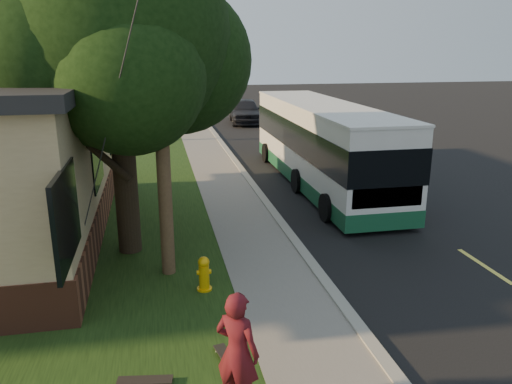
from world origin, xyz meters
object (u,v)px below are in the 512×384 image
(dumpster, at_px, (30,198))
(distant_car, at_px, (245,111))
(skateboarder, at_px, (237,352))
(skateboard_spare, at_px, (145,381))
(fire_hydrant, at_px, (204,274))
(skateboard_main, at_px, (227,358))
(transit_bus, at_px, (321,142))
(bare_tree_near, at_px, (152,102))
(leafy_tree, at_px, (117,38))
(bare_tree_far, at_px, (159,88))
(utility_pole, at_px, (158,64))
(traffic_signal, at_px, (199,70))

(dumpster, relative_size, distant_car, 0.38)
(skateboarder, distance_m, skateboard_spare, 1.73)
(fire_hydrant, height_order, skateboard_main, fire_hydrant)
(transit_bus, relative_size, distant_car, 2.26)
(skateboarder, relative_size, dumpster, 0.97)
(fire_hydrant, xyz_separation_m, bare_tree_near, (-0.90, 18.00, 1.72))
(leafy_tree, relative_size, bare_tree_near, 1.81)
(transit_bus, height_order, skateboard_spare, transit_bus)
(leafy_tree, bearing_deg, distant_car, 72.36)
(bare_tree_far, bearing_deg, utility_pole, -90.60)
(leafy_tree, bearing_deg, utility_pole, -62.40)
(bare_tree_near, height_order, transit_bus, bare_tree_near)
(traffic_signal, distance_m, transit_bus, 26.33)
(leafy_tree, bearing_deg, dumpster, 137.08)
(utility_pole, bearing_deg, traffic_signal, 83.42)
(transit_bus, xyz_separation_m, skateboarder, (-5.06, -11.47, -0.64))
(traffic_signal, bearing_deg, distant_car, -77.96)
(leafy_tree, xyz_separation_m, traffic_signal, (4.67, 31.35, -2.00))
(skateboard_main, bearing_deg, skateboard_spare, -165.45)
(traffic_signal, relative_size, skateboard_spare, 6.44)
(bare_tree_near, bearing_deg, traffic_signal, 75.96)
(bare_tree_near, bearing_deg, skateboard_spare, -90.80)
(distant_car, bearing_deg, bare_tree_near, -130.23)
(transit_bus, bearing_deg, distant_car, 89.75)
(traffic_signal, height_order, skateboard_spare, traffic_signal)
(leafy_tree, bearing_deg, bare_tree_near, 87.50)
(traffic_signal, relative_size, transit_bus, 0.49)
(bare_tree_near, distance_m, skateboard_spare, 20.99)
(skateboarder, bearing_deg, leafy_tree, -36.36)
(utility_pole, bearing_deg, distant_car, 75.56)
(dumpster, bearing_deg, fire_hydrant, -50.04)
(leafy_tree, bearing_deg, skateboard_main, -72.19)
(bare_tree_far, bearing_deg, traffic_signal, 48.81)
(skateboard_main, bearing_deg, dumpster, 120.17)
(skateboard_spare, height_order, dumpster, dumpster)
(utility_pole, xyz_separation_m, skateboarder, (0.81, -4.67, -3.66))
(utility_pole, xyz_separation_m, skateboard_main, (0.81, -3.54, -4.51))
(leafy_tree, xyz_separation_m, skateboard_main, (1.67, -5.20, -5.04))
(bare_tree_far, bearing_deg, transit_bus, -75.95)
(skateboard_main, bearing_deg, bare_tree_far, 90.88)
(distant_car, bearing_deg, bare_tree_far, 138.53)
(utility_pole, xyz_separation_m, transit_bus, (5.86, 6.80, -3.02))
(bare_tree_near, xyz_separation_m, skateboard_main, (1.00, -20.55, -2.03))
(dumpster, bearing_deg, bare_tree_near, 74.03)
(bare_tree_far, xyz_separation_m, traffic_signal, (3.50, 4.00, 1.16))
(bare_tree_near, height_order, dumpster, bare_tree_near)
(traffic_signal, height_order, skateboard_main, traffic_signal)
(skateboard_main, bearing_deg, utility_pole, 102.80)
(bare_tree_near, xyz_separation_m, dumpster, (-3.61, -12.62, -1.40))
(skateboarder, xyz_separation_m, skateboard_main, (0.00, 1.12, -0.84))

